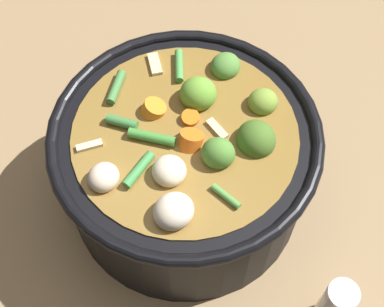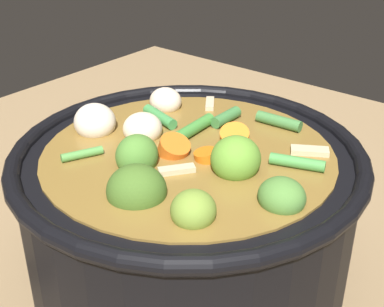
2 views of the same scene
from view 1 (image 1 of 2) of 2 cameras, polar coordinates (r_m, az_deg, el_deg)
ground_plane at (r=0.71m, az=-0.62°, el=-4.07°), size 1.10×1.10×0.00m
cooking_pot at (r=0.64m, az=-0.65°, el=-0.96°), size 0.30×0.30×0.17m
salt_shaker at (r=0.63m, az=14.74°, el=-15.23°), size 0.03×0.03×0.09m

